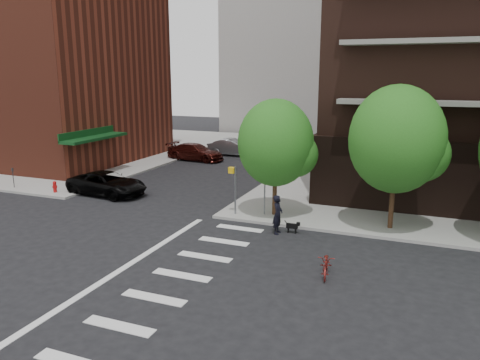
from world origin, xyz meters
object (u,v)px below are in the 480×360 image
fire_hydrant (55,186)px  parked_car_silver (233,147)px  scooter (326,264)px  dog_walker (278,215)px  parked_car_maroon (196,152)px  parked_car_black (107,184)px

fire_hydrant → parked_car_silver: size_ratio=0.15×
scooter → dog_walker: (-3.19, 3.92, 0.49)m
fire_hydrant → parked_car_maroon: (2.87, 14.04, 0.20)m
parked_car_maroon → scooter: 25.28m
parked_car_maroon → parked_car_black: bearing=-174.6°
parked_car_silver → scooter: 27.01m
dog_walker → fire_hydrant: bearing=81.1°
fire_hydrant → dog_walker: 15.57m
fire_hydrant → parked_car_silver: 18.28m
parked_car_maroon → dog_walker: bearing=-137.4°
parked_car_black → parked_car_maroon: (-0.29, 12.84, 0.02)m
scooter → fire_hydrant: bearing=153.9°
parked_car_black → scooter: bearing=-108.7°
parked_car_black → parked_car_maroon: parked_car_maroon is taller
fire_hydrant → scooter: scooter is taller
parked_car_black → dog_walker: size_ratio=2.77×
dog_walker → parked_car_black: bearing=74.0°
parked_car_maroon → scooter: size_ratio=2.95×
fire_hydrant → parked_car_black: parked_car_black is taller
fire_hydrant → parked_car_black: 3.38m
parked_car_silver → dog_walker: size_ratio=2.49×
parked_car_black → parked_car_silver: (1.84, 16.38, 0.05)m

